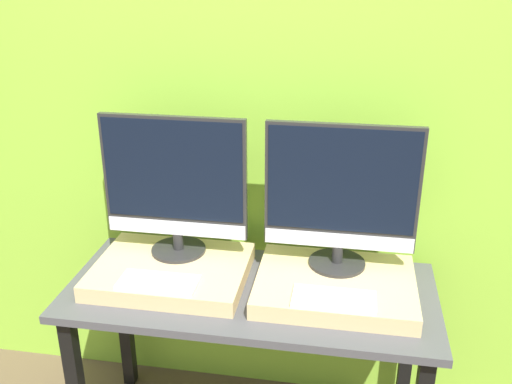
# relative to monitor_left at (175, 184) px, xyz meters

# --- Properties ---
(wall_back) EXTENTS (8.00, 0.04, 2.60)m
(wall_back) POSITION_rel_monitor_left_xyz_m (0.30, 0.25, 0.24)
(wall_back) COLOR #8CC638
(wall_back) RESTS_ON ground_plane
(workbench) EXTENTS (1.34, 0.59, 0.71)m
(workbench) POSITION_rel_monitor_left_xyz_m (0.30, -0.12, -0.44)
(workbench) COLOR #47474C
(workbench) RESTS_ON ground_plane
(wooden_riser_left) EXTENTS (0.56, 0.43, 0.06)m
(wooden_riser_left) POSITION_rel_monitor_left_xyz_m (0.00, -0.10, -0.31)
(wooden_riser_left) COLOR #D6B77F
(wooden_riser_left) RESTS_ON workbench
(monitor_left) EXTENTS (0.54, 0.21, 0.54)m
(monitor_left) POSITION_rel_monitor_left_xyz_m (0.00, 0.00, 0.00)
(monitor_left) COLOR #282828
(monitor_left) RESTS_ON wooden_riser_left
(keyboard_left) EXTENTS (0.28, 0.13, 0.01)m
(keyboard_left) POSITION_rel_monitor_left_xyz_m (-0.00, -0.24, -0.27)
(keyboard_left) COLOR silver
(keyboard_left) RESTS_ON wooden_riser_left
(wooden_riser_right) EXTENTS (0.56, 0.43, 0.06)m
(wooden_riser_right) POSITION_rel_monitor_left_xyz_m (0.61, -0.10, -0.31)
(wooden_riser_right) COLOR #D6B77F
(wooden_riser_right) RESTS_ON workbench
(monitor_right) EXTENTS (0.54, 0.21, 0.54)m
(monitor_right) POSITION_rel_monitor_left_xyz_m (0.61, 0.00, 0.00)
(monitor_right) COLOR #282828
(monitor_right) RESTS_ON wooden_riser_right
(keyboard_right) EXTENTS (0.28, 0.13, 0.01)m
(keyboard_right) POSITION_rel_monitor_left_xyz_m (0.61, -0.24, -0.27)
(keyboard_right) COLOR silver
(keyboard_right) RESTS_ON wooden_riser_right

